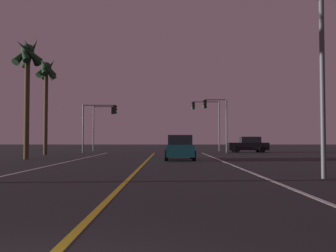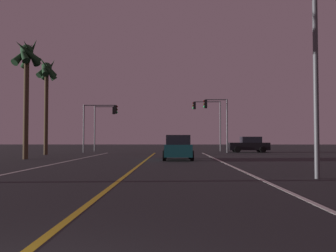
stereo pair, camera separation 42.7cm
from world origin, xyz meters
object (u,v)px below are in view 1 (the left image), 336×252
car_ahead_far (180,148)px  car_crossing_side (249,145)px  traffic_light_near_right (216,113)px  palm_tree_left_far (47,77)px  traffic_light_near_left (100,117)px  palm_tree_left_mid (28,62)px  traffic_light_far_left (104,118)px  traffic_light_far_right (207,114)px  street_lamp_right_near (307,53)px

car_ahead_far → car_crossing_side: same height
car_ahead_far → traffic_light_near_right: 14.51m
car_ahead_far → palm_tree_left_far: (-12.00, 8.34, 6.29)m
traffic_light_near_right → traffic_light_near_left: bearing=0.0°
car_crossing_side → traffic_light_near_right: traffic_light_near_right is taller
car_crossing_side → palm_tree_left_mid: size_ratio=0.49×
traffic_light_near_right → traffic_light_far_left: size_ratio=1.04×
car_crossing_side → palm_tree_left_far: bearing=17.9°
palm_tree_left_mid → palm_tree_left_far: bearing=98.9°
car_crossing_side → traffic_light_far_left: size_ratio=0.80×
car_ahead_far → palm_tree_left_mid: 12.42m
traffic_light_near_right → traffic_light_far_right: bearing=-86.0°
car_crossing_side → palm_tree_left_far: palm_tree_left_far is taller
traffic_light_far_right → street_lamp_right_near: size_ratio=0.85×
car_ahead_far → traffic_light_far_left: size_ratio=0.80×
car_ahead_far → traffic_light_near_right: (4.22, 13.47, 3.33)m
traffic_light_near_left → palm_tree_left_far: bearing=-128.2°
car_crossing_side → palm_tree_left_mid: (-18.75, -14.04, 6.07)m
car_ahead_far → traffic_light_near_left: traffic_light_near_left is taller
traffic_light_near_left → street_lamp_right_near: 28.28m
traffic_light_near_left → street_lamp_right_near: street_lamp_right_near is taller
traffic_light_near_right → palm_tree_left_far: (-16.23, -5.13, 2.96)m
car_crossing_side → traffic_light_far_right: 6.87m
car_ahead_far → palm_tree_left_far: size_ratio=0.48×
traffic_light_near_left → palm_tree_left_mid: size_ratio=0.58×
traffic_light_near_right → palm_tree_left_mid: palm_tree_left_mid is taller
traffic_light_far_left → palm_tree_left_mid: size_ratio=0.62×
traffic_light_far_right → car_crossing_side: bearing=134.5°
car_ahead_far → traffic_light_far_left: 21.05m
car_crossing_side → traffic_light_far_left: bearing=-14.2°
traffic_light_far_right → street_lamp_right_near: 31.00m
traffic_light_far_left → street_lamp_right_near: (12.80, -31.00, 0.56)m
traffic_light_near_right → street_lamp_right_near: street_lamp_right_near is taller
traffic_light_far_left → car_ahead_far: bearing=-65.7°
traffic_light_far_right → palm_tree_left_mid: palm_tree_left_mid is taller
traffic_light_far_right → street_lamp_right_near: street_lamp_right_near is taller
traffic_light_near_left → traffic_light_far_right: (11.81, 5.50, 0.62)m
traffic_light_far_left → traffic_light_near_left: bearing=-83.9°
car_crossing_side → palm_tree_left_mid: 24.19m
traffic_light_near_left → traffic_light_far_right: traffic_light_far_right is taller
traffic_light_near_right → palm_tree_left_mid: bearing=40.2°
car_crossing_side → street_lamp_right_near: 27.34m
street_lamp_right_near → traffic_light_far_right: bearing=-89.3°
traffic_light_far_left → palm_tree_left_far: palm_tree_left_far is taller
traffic_light_far_right → street_lamp_right_near: (0.40, -31.00, 0.12)m
street_lamp_right_near → palm_tree_left_far: bearing=-51.4°
car_crossing_side → traffic_light_far_right: (-4.10, 4.17, 3.61)m
car_crossing_side → palm_tree_left_far: 21.88m
traffic_light_near_right → traffic_light_near_left: size_ratio=1.11×
car_ahead_far → traffic_light_near_left: size_ratio=0.85×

